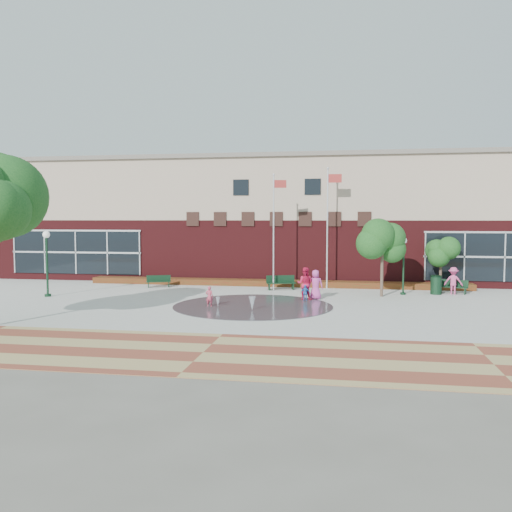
% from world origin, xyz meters
% --- Properties ---
extents(ground, '(120.00, 120.00, 0.00)m').
position_xyz_m(ground, '(0.00, 0.00, 0.00)').
color(ground, '#666056').
rests_on(ground, ground).
extents(plaza_concrete, '(46.00, 18.00, 0.01)m').
position_xyz_m(plaza_concrete, '(0.00, 4.00, 0.00)').
color(plaza_concrete, '#A8A8A0').
rests_on(plaza_concrete, ground).
extents(paver_band, '(46.00, 6.00, 0.01)m').
position_xyz_m(paver_band, '(0.00, -7.00, 0.00)').
color(paver_band, brown).
rests_on(paver_band, ground).
extents(splash_pad, '(8.40, 8.40, 0.01)m').
position_xyz_m(splash_pad, '(0.00, 3.00, 0.00)').
color(splash_pad, '#383A3D').
rests_on(splash_pad, ground).
extents(library_building, '(44.40, 10.40, 9.20)m').
position_xyz_m(library_building, '(0.00, 17.48, 4.64)').
color(library_building, '#4B1315').
rests_on(library_building, ground).
extents(flower_bed, '(26.00, 1.20, 0.40)m').
position_xyz_m(flower_bed, '(0.00, 11.60, 0.00)').
color(flower_bed, maroon).
rests_on(flower_bed, ground).
extents(flagpole_left, '(0.87, 0.22, 7.47)m').
position_xyz_m(flagpole_left, '(0.27, 9.43, 4.16)').
color(flagpole_left, white).
rests_on(flagpole_left, ground).
extents(flagpole_right, '(0.99, 0.16, 7.97)m').
position_xyz_m(flagpole_right, '(3.62, 11.00, 4.46)').
color(flagpole_right, white).
rests_on(flagpole_right, ground).
extents(lamp_left, '(0.41, 0.41, 3.89)m').
position_xyz_m(lamp_left, '(-12.59, 4.44, 2.42)').
color(lamp_left, '#12311C').
rests_on(lamp_left, ground).
extents(lamp_right, '(0.37, 0.37, 3.49)m').
position_xyz_m(lamp_right, '(8.25, 8.78, 2.17)').
color(lamp_right, '#12311C').
rests_on(lamp_right, ground).
extents(bench_left, '(1.66, 0.97, 0.81)m').
position_xyz_m(bench_left, '(-7.59, 9.67, 0.26)').
color(bench_left, '#12311C').
rests_on(bench_left, ground).
extents(bench_mid, '(1.93, 1.07, 0.94)m').
position_xyz_m(bench_mid, '(0.67, 9.74, 0.30)').
color(bench_mid, '#12311C').
rests_on(bench_mid, ground).
extents(bench_right, '(1.77, 1.05, 0.86)m').
position_xyz_m(bench_right, '(11.32, 9.71, 0.28)').
color(bench_right, '#12311C').
rests_on(bench_right, ground).
extents(trash_can, '(0.71, 0.71, 1.16)m').
position_xyz_m(trash_can, '(10.24, 9.22, 0.59)').
color(trash_can, '#12311C').
rests_on(trash_can, ground).
extents(tree_mid, '(2.55, 2.55, 4.31)m').
position_xyz_m(tree_mid, '(6.92, 7.73, 3.14)').
color(tree_mid, '#473429').
rests_on(tree_mid, ground).
extents(tree_small_right, '(1.94, 1.94, 3.32)m').
position_xyz_m(tree_small_right, '(10.84, 11.35, 2.42)').
color(tree_small_right, '#473429').
rests_on(tree_small_right, ground).
extents(water_jet_a, '(0.36, 0.36, 0.69)m').
position_xyz_m(water_jet_a, '(0.20, 1.65, 0.00)').
color(water_jet_a, white).
rests_on(water_jet_a, ground).
extents(water_jet_b, '(0.23, 0.23, 0.51)m').
position_xyz_m(water_jet_b, '(-1.76, 2.43, 0.00)').
color(water_jet_b, white).
rests_on(water_jet_b, ground).
extents(child_splash, '(0.41, 0.28, 1.10)m').
position_xyz_m(child_splash, '(-2.22, 2.46, 0.55)').
color(child_splash, '#C54159').
rests_on(child_splash, ground).
extents(adult_red, '(0.99, 0.81, 1.87)m').
position_xyz_m(adult_red, '(2.53, 5.73, 0.93)').
color(adult_red, '#D11A44').
rests_on(adult_red, ground).
extents(adult_pink, '(0.86, 0.58, 1.71)m').
position_xyz_m(adult_pink, '(3.12, 6.01, 0.85)').
color(adult_pink, '#CE46A3').
rests_on(adult_pink, ground).
extents(child_blue, '(0.56, 0.29, 0.92)m').
position_xyz_m(child_blue, '(2.60, 5.27, 0.46)').
color(child_blue, blue).
rests_on(child_blue, ground).
extents(person_bench, '(1.20, 0.87, 1.67)m').
position_xyz_m(person_bench, '(11.27, 9.38, 0.84)').
color(person_bench, '#D04782').
rests_on(person_bench, ground).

